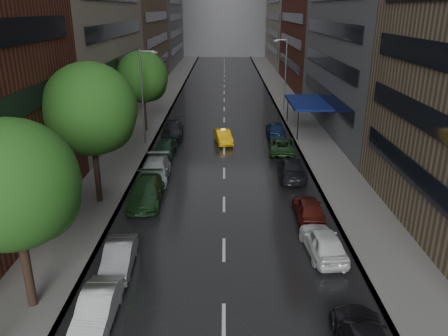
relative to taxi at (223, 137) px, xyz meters
The scene contains 12 objects.
road 19.51m from the taxi, 89.70° to the left, with size 14.00×140.00×0.01m, color black.
sidewalk_left 21.44m from the taxi, 114.54° to the left, with size 4.00×140.00×0.15m, color gray.
sidewalk_right 21.52m from the taxi, 64.98° to the left, with size 4.00×140.00×0.15m, color gray.
tree_near 27.37m from the taxi, 108.46° to the right, with size 5.47×5.47×8.72m.
tree_mid 17.59m from the taxi, 120.87° to the right, with size 6.03×6.03×9.61m.
tree_far 10.89m from the taxi, 152.91° to the left, with size 5.40×5.40×8.61m.
taxi is the anchor object (origin of this frame).
parked_cars_left 11.33m from the taxi, 117.89° to the right, with size 2.51×33.55×1.56m.
parked_cars_right 13.06m from the taxi, 65.09° to the right, with size 2.83×35.71×1.58m.
street_lamp_left 8.73m from the taxi, behind, with size 1.74×0.22×9.00m.
street_lamp_right 17.00m from the taxi, 61.65° to the left, with size 1.74×0.22×9.00m.
awning 10.43m from the taxi, 26.33° to the left, with size 4.00×8.00×3.12m.
Camera 1 is at (0.03, -11.30, 12.72)m, focal length 35.00 mm.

